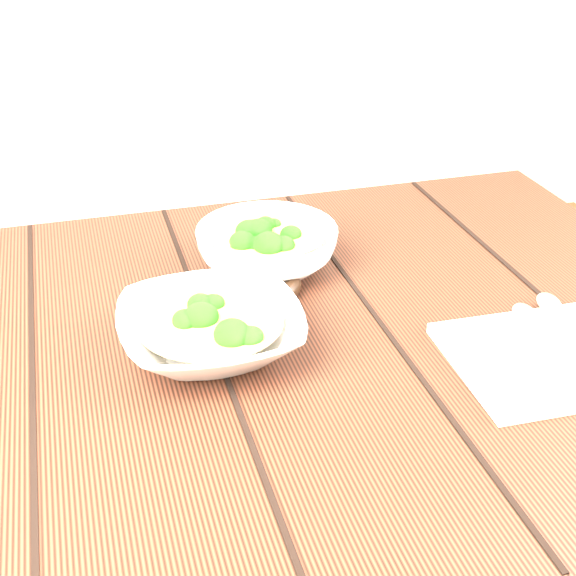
{
  "coord_description": "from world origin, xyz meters",
  "views": [
    {
      "loc": [
        -0.15,
        -0.76,
        1.25
      ],
      "look_at": [
        0.07,
        0.02,
        0.8
      ],
      "focal_mm": 50.0,
      "sensor_mm": 36.0,
      "label": 1
    }
  ],
  "objects_px": {
    "table": "(235,426)",
    "soup_bowl_front": "(211,330)",
    "soup_bowl_back": "(267,247)",
    "napkin": "(552,357)",
    "trivet": "(262,284)"
  },
  "relations": [
    {
      "from": "table",
      "to": "soup_bowl_front",
      "type": "bearing_deg",
      "value": -164.33
    },
    {
      "from": "table",
      "to": "soup_bowl_back",
      "type": "height_order",
      "value": "soup_bowl_back"
    },
    {
      "from": "table",
      "to": "soup_bowl_front",
      "type": "distance_m",
      "value": 0.15
    },
    {
      "from": "table",
      "to": "napkin",
      "type": "relative_size",
      "value": 5.46
    },
    {
      "from": "soup_bowl_front",
      "to": "table",
      "type": "bearing_deg",
      "value": 15.67
    },
    {
      "from": "napkin",
      "to": "trivet",
      "type": "bearing_deg",
      "value": 140.32
    },
    {
      "from": "table",
      "to": "napkin",
      "type": "distance_m",
      "value": 0.38
    },
    {
      "from": "soup_bowl_front",
      "to": "soup_bowl_back",
      "type": "distance_m",
      "value": 0.21
    },
    {
      "from": "table",
      "to": "soup_bowl_back",
      "type": "relative_size",
      "value": 5.44
    },
    {
      "from": "soup_bowl_back",
      "to": "napkin",
      "type": "relative_size",
      "value": 1.0
    },
    {
      "from": "soup_bowl_front",
      "to": "soup_bowl_back",
      "type": "bearing_deg",
      "value": 57.49
    },
    {
      "from": "table",
      "to": "soup_bowl_front",
      "type": "height_order",
      "value": "soup_bowl_front"
    },
    {
      "from": "soup_bowl_front",
      "to": "soup_bowl_back",
      "type": "relative_size",
      "value": 0.93
    },
    {
      "from": "trivet",
      "to": "table",
      "type": "bearing_deg",
      "value": -120.99
    },
    {
      "from": "soup_bowl_back",
      "to": "napkin",
      "type": "xyz_separation_m",
      "value": [
        0.25,
        -0.3,
        -0.03
      ]
    }
  ]
}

